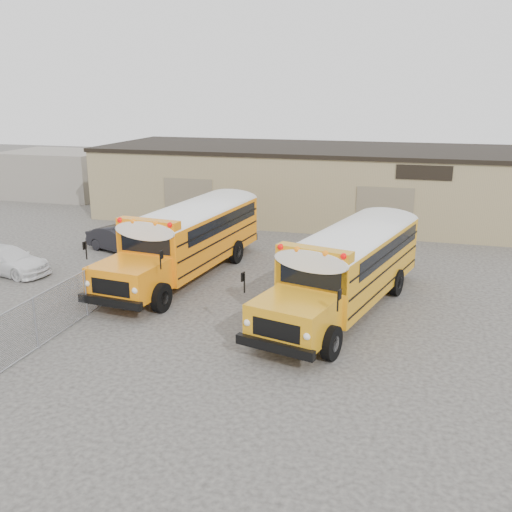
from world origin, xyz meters
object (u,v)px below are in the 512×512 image
(school_bus_left, at_px, (247,207))
(tarp_bundle, at_px, (285,316))
(school_bus_right, at_px, (399,227))
(car_dark, at_px, (121,239))
(car_white, at_px, (8,260))

(school_bus_left, relative_size, tarp_bundle, 7.41)
(school_bus_right, xyz_separation_m, car_dark, (-14.18, -1.70, -1.20))
(school_bus_left, xyz_separation_m, tarp_bundle, (5.15, -12.62, -1.11))
(car_white, relative_size, car_dark, 1.06)
(school_bus_right, distance_m, car_white, 18.60)
(school_bus_left, height_order, tarp_bundle, school_bus_left)
(school_bus_right, distance_m, car_dark, 14.33)
(school_bus_right, bearing_deg, tarp_bundle, -108.44)
(tarp_bundle, relative_size, car_white, 0.36)
(school_bus_right, relative_size, car_white, 2.64)
(school_bus_left, bearing_deg, school_bus_right, -17.15)
(school_bus_left, relative_size, school_bus_right, 1.01)
(school_bus_right, relative_size, car_dark, 2.80)
(car_white, bearing_deg, school_bus_right, -59.81)
(school_bus_right, height_order, car_dark, school_bus_right)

